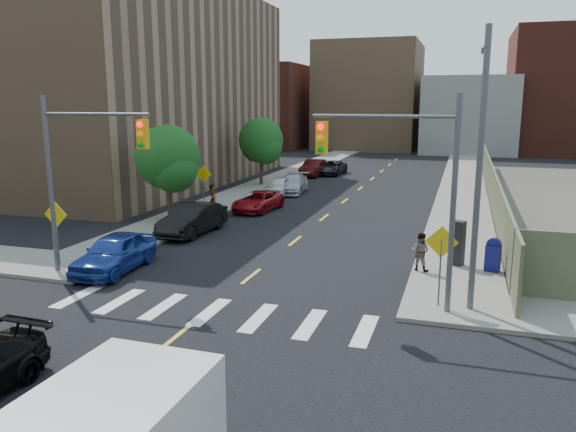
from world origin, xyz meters
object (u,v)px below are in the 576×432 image
Objects in this scene: parked_car_silver at (292,184)px; parked_car_white at (279,186)px; parked_car_red at (258,201)px; pedestrian_west at (213,199)px; parked_car_maroon at (314,168)px; parked_car_black at (193,219)px; mailbox at (493,255)px; parked_car_grey at (331,168)px; payphone at (457,243)px; parked_car_blue at (115,253)px; pedestrian_east at (420,252)px.

parked_car_silver is 1.17× the size of parked_car_white.
parked_car_silver is at bearing 95.41° from parked_car_red.
parked_car_white is 8.63m from pedestrian_west.
parked_car_silver is 10.13m from parked_car_maroon.
parked_car_black reaches higher than parked_car_white.
parked_car_black is 14.82m from mailbox.
mailbox is 0.76× the size of pedestrian_west.
parked_car_black is 24.45m from parked_car_maroon.
payphone reaches higher than parked_car_grey.
pedestrian_west is at bearing -92.53° from parked_car_grey.
parked_car_grey is (0.30, 11.58, -0.04)m from parked_car_silver.
parked_car_white is at bearing -85.87° from parked_car_maroon.
pedestrian_west reaches higher than mailbox.
pedestrian_west is at bearing 170.55° from mailbox.
parked_car_black is at bearing -87.82° from parked_car_maroon.
parked_car_black is 3.55× the size of mailbox.
pedestrian_west is at bearing 104.82° from parked_car_black.
parked_car_white is 3.00× the size of mailbox.
pedestrian_east is at bearing 11.98° from parked_car_blue.
parked_car_black reaches higher than mailbox.
payphone is 1.21× the size of pedestrian_east.
parked_car_white is 12.95m from parked_car_grey.
parked_car_blue reaches higher than parked_car_grey.
mailbox is 0.73× the size of payphone.
parked_car_blue is 13.82m from parked_car_red.
parked_car_red is 0.92× the size of parked_car_silver.
parked_car_black is 25.98m from parked_car_grey.
pedestrian_east reaches higher than parked_car_blue.
parked_car_maroon is 30.37m from pedestrian_east.
parked_car_maroon is 1.99m from parked_car_grey.
parked_car_red is 16.66m from mailbox.
parked_car_white is at bearing -118.87° from parked_car_silver.
parked_car_silver is at bearing 83.55° from parked_car_blue.
parked_car_red is 15.25m from payphone.
parked_car_red is at bearing -87.45° from parked_car_grey.
parked_car_red is at bearing -27.83° from pedestrian_east.
mailbox is 2.85m from pedestrian_east.
parked_car_blue is 0.94× the size of parked_car_black.
parked_car_red is 1.08× the size of parked_car_white.
parked_car_grey is at bearing 85.45° from parked_car_white.
pedestrian_east is at bearing -149.05° from mailbox.
parked_car_blue is at bearing -140.05° from payphone.
parked_car_white is 11.43m from parked_car_maroon.
pedestrian_west is (-0.93, 11.36, 0.27)m from parked_car_blue.
mailbox is at bearing 0.77° from payphone.
parked_car_black is at bearing -169.03° from payphone.
parked_car_blue is at bearing 32.03° from pedestrian_east.
parked_car_red is 7.45m from parked_car_silver.
parked_car_grey is (1.30, 1.50, -0.11)m from parked_car_maroon.
payphone is (11.87, -28.23, 0.43)m from parked_car_grey.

